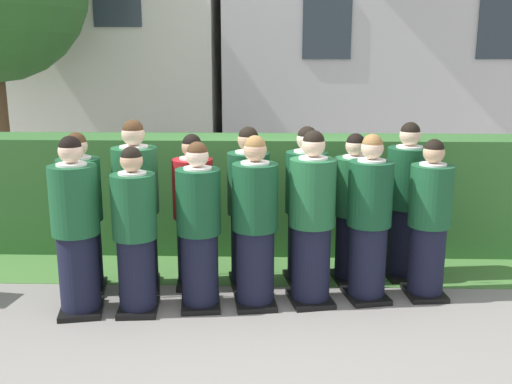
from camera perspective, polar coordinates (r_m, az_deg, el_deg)
The scene contains 18 objects.
ground_plane at distance 5.84m, azimuth -0.08°, elevation -10.71°, with size 60.00×60.00×0.00m, color gray.
student_front_row_0 at distance 5.64m, azimuth -16.90°, elevation -3.58°, with size 0.47×0.56×1.66m.
student_front_row_1 at distance 5.54m, azimuth -11.55°, elevation -4.08°, with size 0.41×0.51×1.56m.
student_front_row_2 at distance 5.56m, azimuth -5.50°, elevation -3.69°, with size 0.42×0.50×1.59m.
student_front_row_3 at distance 5.57m, azimuth -0.11°, elevation -3.32°, with size 0.44×0.52×1.64m.
student_front_row_4 at distance 5.65m, azimuth 5.39°, elevation -2.94°, with size 0.48×0.57×1.68m.
student_front_row_5 at distance 5.81m, azimuth 10.80°, elevation -2.88°, with size 0.47×0.54×1.63m.
student_front_row_6 at distance 6.02m, azimuth 16.29°, elevation -2.90°, with size 0.41×0.51×1.58m.
student_rear_row_0 at distance 6.14m, azimuth -16.43°, elevation -2.36°, with size 0.45×0.52×1.62m.
student_rear_row_1 at distance 6.09m, azimuth -11.40°, elevation -1.67°, with size 0.48×0.58×1.74m.
student_in_red_blazer at distance 6.09m, azimuth -6.02°, elevation -2.20°, with size 0.41×0.52×1.59m.
student_rear_row_3 at distance 6.07m, azimuth -0.72°, elevation -1.83°, with size 0.45×0.53×1.66m.
student_rear_row_4 at distance 6.16m, azimuth 4.81°, elevation -1.68°, with size 0.47×0.54×1.65m.
student_rear_row_5 at distance 6.26m, azimuth 9.30°, elevation -1.92°, with size 0.44×0.51×1.58m.
student_rear_row_6 at distance 6.48m, azimuth 14.22°, elevation -1.19°, with size 0.46×0.53×1.68m.
hedge at distance 7.22m, azimuth 0.33°, elevation -0.15°, with size 10.39×0.70×1.39m.
school_building_annex at distance 13.57m, azimuth 13.31°, elevation 17.37°, with size 7.57×4.00×6.66m.
lawn_strip at distance 6.66m, azimuth 0.16°, elevation -7.56°, with size 10.39×0.90×0.01m, color #477A38.
Camera 1 is at (0.17, -5.33, 2.37)m, focal length 41.61 mm.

